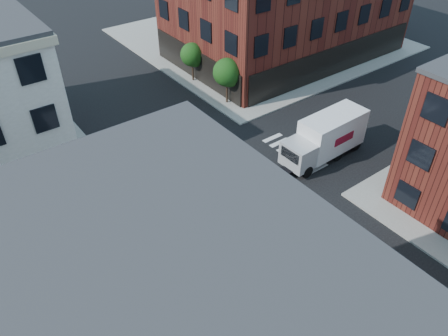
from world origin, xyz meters
The scene contains 8 objects.
ground centered at (0.00, 0.00, 0.00)m, with size 120.00×120.00×0.00m, color black.
sidewalk_ne centered at (21.00, 21.00, 0.07)m, with size 30.00×30.00×0.15m, color gray.
building_ne centered at (20.50, 16.00, 6.00)m, with size 25.00×16.00×12.00m, color #411410.
tree_near centered at (7.56, 9.98, 3.16)m, with size 2.69×2.69×4.49m.
tree_far centered at (7.56, 15.98, 2.87)m, with size 2.43×2.43×4.07m.
signal_pole centered at (-6.72, -6.68, 2.86)m, with size 1.29×1.24×4.60m.
box_truck centered at (8.54, -1.79, 1.88)m, with size 8.05×2.62×3.61m.
traffic_cone centered at (-4.06, -4.33, 0.30)m, with size 0.38×0.38×0.62m.
Camera 1 is at (-15.40, -20.27, 21.25)m, focal length 35.00 mm.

